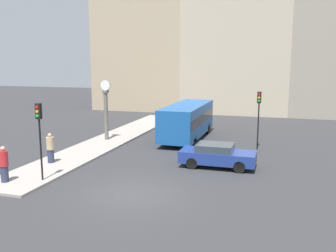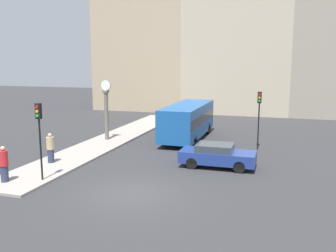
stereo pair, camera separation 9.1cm
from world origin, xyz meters
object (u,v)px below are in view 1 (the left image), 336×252
at_px(traffic_light_far, 259,108).
at_px(pedestrian_tan_coat, 50,148).
at_px(bus_distant, 187,119).
at_px(street_clock, 106,110).
at_px(traffic_light_near, 39,126).
at_px(pedestrian_red_top, 4,164).
at_px(sedan_car, 217,155).

distance_m(traffic_light_far, pedestrian_tan_coat, 13.53).
bearing_deg(bus_distant, street_clock, -156.11).
xyz_separation_m(bus_distant, traffic_light_near, (-4.30, -12.20, 1.33)).
height_order(street_clock, pedestrian_red_top, street_clock).
bearing_deg(traffic_light_near, pedestrian_red_top, -152.64).
distance_m(street_clock, pedestrian_red_top, 10.61).
bearing_deg(traffic_light_near, pedestrian_tan_coat, 117.06).
height_order(traffic_light_far, pedestrian_tan_coat, traffic_light_far).
xyz_separation_m(traffic_light_far, pedestrian_tan_coat, (-11.16, -7.42, -1.83)).
relative_size(bus_distant, pedestrian_red_top, 4.59).
bearing_deg(pedestrian_tan_coat, traffic_light_far, 33.62).
distance_m(sedan_car, traffic_light_far, 5.82).
height_order(sedan_car, pedestrian_red_top, pedestrian_red_top).
relative_size(bus_distant, traffic_light_near, 2.13).
xyz_separation_m(bus_distant, pedestrian_red_top, (-5.85, -13.00, -0.53)).
distance_m(sedan_car, bus_distant, 7.84).
xyz_separation_m(sedan_car, traffic_light_near, (-7.80, -5.23, 2.16)).
xyz_separation_m(street_clock, pedestrian_red_top, (-0.26, -10.53, -1.35)).
relative_size(sedan_car, traffic_light_far, 1.08).
height_order(traffic_light_near, pedestrian_tan_coat, traffic_light_near).
height_order(traffic_light_near, traffic_light_far, traffic_light_near).
xyz_separation_m(bus_distant, traffic_light_far, (5.38, -1.89, 1.28)).
xyz_separation_m(traffic_light_far, pedestrian_red_top, (-11.24, -11.11, -1.80)).
bearing_deg(pedestrian_tan_coat, pedestrian_red_top, -91.17).
relative_size(traffic_light_far, street_clock, 0.88).
distance_m(traffic_light_near, traffic_light_far, 14.15).
distance_m(traffic_light_near, pedestrian_tan_coat, 3.75).
height_order(sedan_car, pedestrian_tan_coat, pedestrian_tan_coat).
xyz_separation_m(bus_distant, street_clock, (-5.60, -2.48, 0.82)).
xyz_separation_m(traffic_light_far, street_clock, (-10.98, -0.59, -0.45)).
bearing_deg(sedan_car, street_clock, 153.72).
distance_m(traffic_light_far, street_clock, 11.01).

